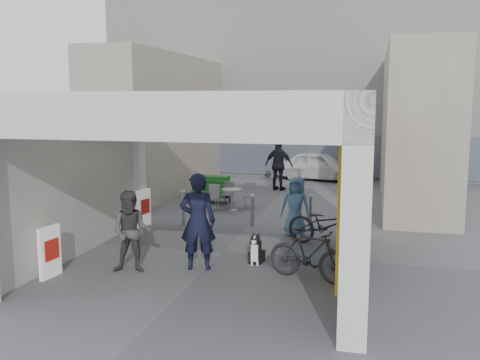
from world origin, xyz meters
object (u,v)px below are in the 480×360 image
(man_elderly, at_px, (295,206))
(produce_stand, at_px, (211,192))
(cafe_set, at_px, (230,200))
(man_crates, at_px, (279,165))
(bicycle_rear, at_px, (309,254))
(man_back_turned, at_px, (131,232))
(border_collie, at_px, (256,251))
(man_with_dog, at_px, (198,221))
(bicycle_front, at_px, (327,225))
(white_van, at_px, (320,166))

(man_elderly, bearing_deg, produce_stand, 131.10)
(cafe_set, bearing_deg, man_crates, 76.97)
(cafe_set, relative_size, man_crates, 0.69)
(bicycle_rear, bearing_deg, produce_stand, 48.54)
(man_elderly, bearing_deg, man_back_turned, -127.78)
(cafe_set, distance_m, border_collie, 5.74)
(man_with_dog, height_order, bicycle_front, man_with_dog)
(cafe_set, distance_m, bicycle_rear, 6.90)
(man_back_turned, xyz_separation_m, bicycle_front, (3.58, 2.75, -0.29))
(man_with_dog, relative_size, man_elderly, 1.32)
(border_collie, xyz_separation_m, man_crates, (-1.14, 9.16, 0.70))
(produce_stand, relative_size, bicycle_front, 0.68)
(border_collie, bearing_deg, bicycle_rear, -19.91)
(produce_stand, xyz_separation_m, man_crates, (1.75, 2.97, 0.62))
(produce_stand, relative_size, white_van, 0.37)
(cafe_set, relative_size, man_elderly, 0.90)
(bicycle_rear, bearing_deg, cafe_set, 45.71)
(border_collie, distance_m, white_van, 12.16)
(border_collie, bearing_deg, produce_stand, 126.80)
(man_elderly, xyz_separation_m, bicycle_rear, (0.75, -3.31, -0.24))
(man_crates, bearing_deg, white_van, -95.99)
(man_crates, bearing_deg, bicycle_front, 124.49)
(cafe_set, height_order, produce_stand, produce_stand)
(cafe_set, relative_size, man_with_dog, 0.68)
(man_with_dog, bearing_deg, bicycle_rear, 164.25)
(man_crates, height_order, bicycle_front, man_crates)
(border_collie, bearing_deg, man_crates, 108.90)
(border_collie, distance_m, man_with_dog, 1.41)
(cafe_set, relative_size, bicycle_rear, 0.80)
(man_back_turned, bearing_deg, bicycle_rear, -6.74)
(produce_stand, bearing_deg, man_with_dog, -60.95)
(cafe_set, bearing_deg, border_collie, -69.51)
(white_van, bearing_deg, man_elderly, -167.90)
(man_with_dog, height_order, bicycle_rear, man_with_dog)
(man_with_dog, bearing_deg, produce_stand, -87.51)
(cafe_set, distance_m, man_back_turned, 6.51)
(bicycle_front, bearing_deg, white_van, 26.30)
(man_back_turned, xyz_separation_m, man_elderly, (2.71, 3.68, -0.07))
(man_with_dog, bearing_deg, man_crates, -102.08)
(white_van, bearing_deg, bicycle_front, -163.32)
(produce_stand, relative_size, man_with_dog, 0.68)
(produce_stand, relative_size, man_elderly, 0.90)
(man_crates, height_order, bicycle_rear, man_crates)
(white_van, bearing_deg, man_back_turned, 179.96)
(cafe_set, height_order, man_elderly, man_elderly)
(produce_stand, xyz_separation_m, man_with_dog, (1.82, -6.80, 0.63))
(man_with_dog, height_order, white_van, man_with_dog)
(produce_stand, height_order, border_collie, produce_stand)
(man_crates, bearing_deg, man_back_turned, 100.13)
(man_back_turned, relative_size, man_crates, 0.84)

